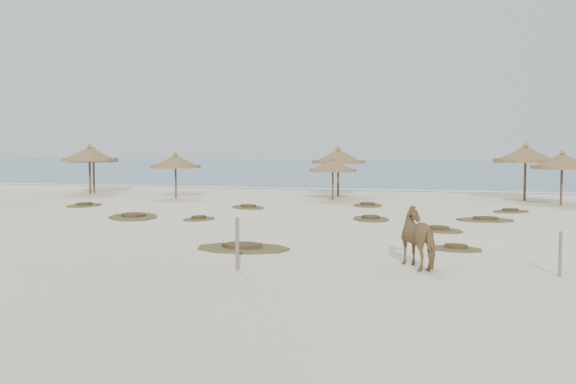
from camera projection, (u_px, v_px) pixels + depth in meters
The scene contains 24 objects.
ground at pixel (188, 245), 19.13m from camera, with size 160.00×160.00×0.00m, color #F1E8C6.
ocean at pixel (405, 168), 91.33m from camera, with size 200.00×100.00×0.01m, color #2B5682.
foam_line at pixel (343, 189), 44.16m from camera, with size 70.00×0.60×0.01m, color white.
palapa_0 at pixel (93, 156), 41.21m from camera, with size 3.49×3.49×2.99m.
palapa_1 at pixel (90, 155), 39.60m from camera, with size 4.12×4.12×3.14m.
palapa_2 at pixel (176, 162), 36.25m from camera, with size 3.54×3.54×2.65m.
palapa_3 at pixel (338, 157), 37.85m from camera, with size 3.56×3.56×2.98m.
palapa_4 at pixel (333, 166), 34.96m from camera, with size 3.35×3.35×2.41m.
palapa_5 at pixel (526, 155), 34.63m from camera, with size 4.43×4.43×3.19m.
palapa_6 at pixel (562, 162), 31.78m from camera, with size 3.84×3.84×2.80m.
horse at pixel (422, 238), 15.43m from camera, with size 0.79×1.73×1.46m, color olive.
fence_post_near at pixel (237, 244), 15.16m from camera, with size 0.09×0.09×1.25m, color #706854.
fence_post_far at pixel (560, 254), 14.35m from camera, with size 0.07×0.07×1.02m, color #706854.
scrub_1 at pixel (134, 216), 26.49m from camera, with size 3.16×3.64×0.16m.
scrub_2 at pixel (199, 218), 25.66m from camera, with size 1.42×1.82×0.16m.
scrub_3 at pixel (371, 218), 25.70m from camera, with size 2.02×2.51×0.16m.
scrub_4 at pixel (439, 229), 22.26m from camera, with size 2.22×2.23×0.16m.
scrub_6 at pixel (84, 205), 31.68m from camera, with size 1.48×2.25×0.16m.
scrub_7 at pixel (368, 205), 31.74m from camera, with size 1.73×2.39×0.16m.
scrub_9 at pixel (243, 247), 18.25m from camera, with size 2.77×1.81×0.16m.
scrub_10 at pixel (511, 211), 28.68m from camera, with size 2.16×2.08×0.16m.
scrub_12 at pixel (456, 248), 18.12m from camera, with size 1.72×1.34×0.16m.
scrub_13 at pixel (248, 207), 30.65m from camera, with size 2.50×2.58×0.16m.
scrub_14 at pixel (485, 219), 25.30m from camera, with size 2.41×1.70×0.16m.
Camera 1 is at (7.86, -17.52, 2.90)m, focal length 40.00 mm.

